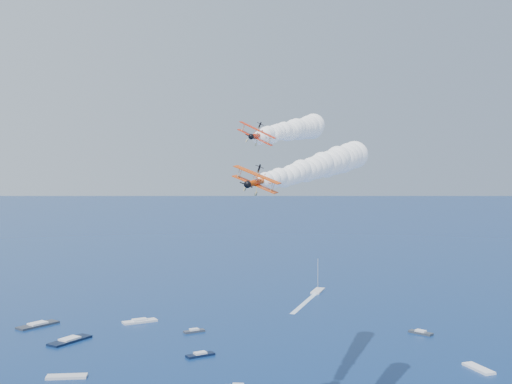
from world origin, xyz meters
TOP-DOWN VIEW (x-y plane):
  - biplane_lead at (4.22, 40.21)m, footprint 10.44×10.99m
  - biplane_trail at (-11.91, 18.63)m, footprint 9.97×10.93m
  - smoke_trail_lead at (25.63, 55.65)m, footprint 55.08×52.69m
  - smoke_trail_trail at (11.36, 31.10)m, footprint 54.83×46.99m
  - spectator_boats at (14.48, 116.63)m, footprint 236.59×162.48m

SIDE VIEW (x-z plane):
  - spectator_boats at x=14.48m, z-range 0.00..0.70m
  - biplane_trail at x=-11.91m, z-range 50.57..57.94m
  - smoke_trail_trail at x=11.36m, z-range 51.29..61.18m
  - biplane_lead at x=4.22m, z-range 58.09..65.83m
  - smoke_trail_lead at x=25.63m, z-range 59.00..68.89m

